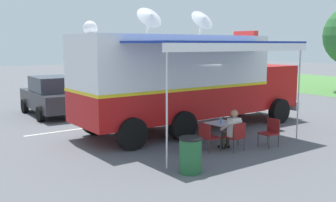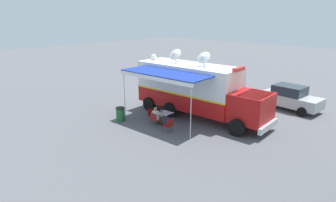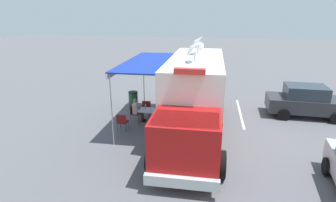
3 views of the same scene
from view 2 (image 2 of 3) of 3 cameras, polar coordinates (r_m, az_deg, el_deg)
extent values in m
plane|color=#5B5B60|center=(20.36, 3.85, -2.51)|extent=(100.00, 100.00, 0.00)
cube|color=silver|center=(23.56, 3.12, 0.21)|extent=(0.39, 4.80, 0.01)
cube|color=#B71414|center=(20.01, 3.92, 0.60)|extent=(2.90, 7.33, 1.10)
cube|color=white|center=(19.66, 4.00, 4.52)|extent=(2.90, 7.33, 1.70)
cube|color=yellow|center=(19.86, 3.95, 2.13)|extent=(2.92, 7.35, 0.10)
cube|color=#B71414|center=(17.66, 16.07, -1.23)|extent=(2.41, 2.22, 1.70)
cube|color=#28333D|center=(17.44, 16.79, 0.20)|extent=(2.23, 1.59, 0.70)
cube|color=silver|center=(17.55, 19.17, -4.75)|extent=(2.38, 0.33, 0.36)
cylinder|color=black|center=(19.12, 16.90, -2.93)|extent=(0.36, 1.02, 1.00)
cylinder|color=black|center=(16.99, 13.40, -5.15)|extent=(0.36, 1.02, 1.00)
cylinder|color=black|center=(21.46, 4.74, -0.10)|extent=(0.36, 1.02, 1.00)
cylinder|color=black|center=(19.59, 0.41, -1.71)|extent=(0.36, 1.02, 1.00)
cylinder|color=black|center=(22.63, 0.69, 0.85)|extent=(0.36, 1.02, 1.00)
cylinder|color=black|center=(20.86, -3.73, -0.58)|extent=(0.36, 1.02, 1.00)
cube|color=white|center=(19.49, 4.05, 7.11)|extent=(2.90, 7.33, 0.10)
cube|color=red|center=(17.54, 13.83, 6.15)|extent=(1.11, 0.34, 0.20)
cylinder|color=silver|center=(20.11, 1.58, 8.23)|extent=(0.10, 0.10, 0.45)
cone|color=silver|center=(19.94, 1.31, 9.34)|extent=(0.77, 0.94, 0.81)
cylinder|color=silver|center=(18.73, 7.18, 7.48)|extent=(0.10, 0.10, 0.45)
cone|color=silver|center=(18.55, 6.96, 8.66)|extent=(0.77, 0.94, 0.81)
sphere|color=white|center=(21.50, -2.85, 8.65)|extent=(0.44, 0.44, 0.44)
cube|color=#193399|center=(17.73, -0.55, 5.53)|extent=(2.52, 5.87, 0.06)
cube|color=white|center=(17.00, -2.91, 4.53)|extent=(0.40, 5.76, 0.24)
cylinder|color=silver|center=(15.75, 4.54, -2.12)|extent=(0.05, 0.05, 3.25)
cylinder|color=silver|center=(19.32, -8.60, 1.33)|extent=(0.05, 0.05, 3.25)
cube|color=silver|center=(18.27, -0.60, -2.37)|extent=(0.84, 0.84, 0.03)
cylinder|color=#333338|center=(18.44, 1.03, -3.41)|extent=(0.03, 0.03, 0.70)
cylinder|color=#333338|center=(17.91, -0.49, -4.02)|extent=(0.03, 0.03, 0.70)
cylinder|color=#333338|center=(18.89, -0.69, -2.90)|extent=(0.03, 0.03, 0.70)
cylinder|color=#333338|center=(18.37, -2.22, -3.49)|extent=(0.03, 0.03, 0.70)
cylinder|color=#4C99D8|center=(18.25, -1.33, -2.02)|extent=(0.07, 0.07, 0.20)
cylinder|color=white|center=(18.22, -1.33, -1.69)|extent=(0.04, 0.04, 0.02)
cube|color=maroon|center=(17.99, -2.43, -3.70)|extent=(0.51, 0.51, 0.04)
cube|color=maroon|center=(17.76, -2.93, -3.19)|extent=(0.07, 0.48, 0.44)
cylinder|color=#333338|center=(18.36, -2.46, -3.97)|extent=(0.02, 0.02, 0.42)
cylinder|color=#333338|center=(18.08, -1.44, -4.30)|extent=(0.02, 0.02, 0.42)
cylinder|color=#333338|center=(18.06, -3.41, -4.35)|extent=(0.02, 0.02, 0.42)
cylinder|color=#333338|center=(17.78, -2.39, -4.68)|extent=(0.02, 0.02, 0.42)
cube|color=maroon|center=(18.66, -2.98, -2.95)|extent=(0.51, 0.51, 0.04)
cube|color=maroon|center=(18.72, -3.47, -2.14)|extent=(0.48, 0.07, 0.44)
cylinder|color=#333338|center=(18.74, -2.01, -3.53)|extent=(0.02, 0.02, 0.42)
cylinder|color=#333338|center=(18.44, -2.94, -3.89)|extent=(0.02, 0.02, 0.42)
cylinder|color=#333338|center=(19.02, -2.99, -3.23)|extent=(0.02, 0.02, 0.42)
cylinder|color=#333338|center=(18.72, -3.92, -3.58)|extent=(0.02, 0.02, 0.42)
cube|color=maroon|center=(17.02, -0.13, -4.91)|extent=(0.50, 0.50, 0.04)
cube|color=maroon|center=(16.80, 0.43, -4.36)|extent=(0.48, 0.06, 0.44)
cylinder|color=#333338|center=(17.09, -1.18, -5.58)|extent=(0.02, 0.02, 0.42)
cylinder|color=#333338|center=(17.39, -0.19, -5.17)|extent=(0.02, 0.02, 0.42)
cylinder|color=#333338|center=(16.81, -0.07, -5.96)|extent=(0.02, 0.02, 0.42)
cylinder|color=#333338|center=(17.12, 0.91, -5.54)|extent=(0.02, 0.02, 0.42)
cube|color=silver|center=(17.89, -2.44, -2.80)|extent=(0.26, 0.37, 0.56)
sphere|color=#A37556|center=(17.75, -2.46, -1.52)|extent=(0.22, 0.22, 0.22)
cylinder|color=silver|center=(18.11, -2.72, -2.42)|extent=(0.43, 0.11, 0.34)
cylinder|color=silver|center=(17.81, -1.64, -2.74)|extent=(0.43, 0.11, 0.34)
cylinder|color=#383323|center=(18.17, -2.27, -3.42)|extent=(0.39, 0.15, 0.13)
cylinder|color=#383323|center=(18.38, -1.88, -3.95)|extent=(0.11, 0.11, 0.42)
cube|color=black|center=(18.48, -1.75, -4.40)|extent=(0.25, 0.11, 0.07)
cylinder|color=#383323|center=(18.05, -1.81, -3.56)|extent=(0.39, 0.15, 0.13)
cylinder|color=#383323|center=(18.25, -1.42, -4.09)|extent=(0.11, 0.11, 0.42)
cube|color=black|center=(18.36, -1.29, -4.55)|extent=(0.25, 0.11, 0.07)
cylinder|color=#235B33|center=(19.10, -9.37, -2.67)|extent=(0.56, 0.56, 0.85)
cylinder|color=black|center=(18.95, -9.44, -1.37)|extent=(0.57, 0.57, 0.06)
cube|color=#B2B5BA|center=(22.88, 23.02, 0.18)|extent=(2.12, 4.33, 0.76)
cube|color=#28333D|center=(22.77, 22.89, 2.00)|extent=(1.76, 2.22, 0.68)
cylinder|color=black|center=(23.31, 26.74, -0.98)|extent=(0.27, 0.66, 0.64)
cylinder|color=black|center=(21.70, 24.93, -1.97)|extent=(0.27, 0.66, 0.64)
cylinder|color=black|center=(24.31, 21.12, 0.38)|extent=(0.27, 0.66, 0.64)
cylinder|color=black|center=(22.77, 19.00, -0.46)|extent=(0.27, 0.66, 0.64)
cube|color=#2D2D33|center=(26.22, 7.77, 3.37)|extent=(4.21, 1.83, 0.76)
cube|color=#28333D|center=(25.95, 7.64, 4.86)|extent=(2.11, 1.62, 0.68)
cylinder|color=black|center=(27.85, 7.82, 3.35)|extent=(0.64, 0.22, 0.64)
cylinder|color=black|center=(26.88, 10.93, 2.71)|extent=(0.64, 0.22, 0.64)
cylinder|color=black|center=(25.84, 4.42, 2.40)|extent=(0.64, 0.22, 0.64)
cylinder|color=black|center=(24.78, 7.65, 1.68)|extent=(0.64, 0.22, 0.64)
camera|label=1|loc=(20.73, -37.15, 3.57)|focal=42.17mm
camera|label=3|loc=(16.28, 46.14, 7.68)|focal=28.81mm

